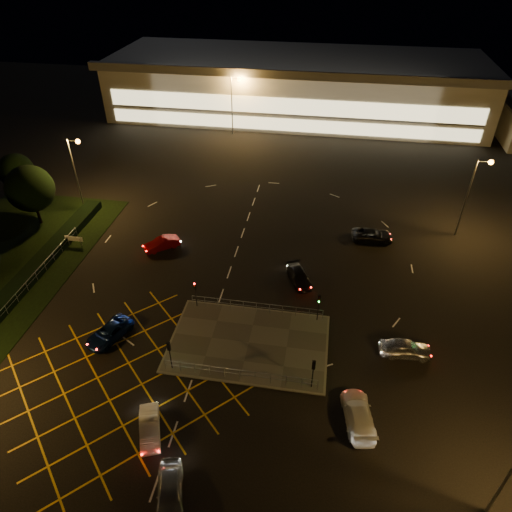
% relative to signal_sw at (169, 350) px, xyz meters
% --- Properties ---
extents(ground, '(180.00, 180.00, 0.00)m').
position_rel_signal_sw_xyz_m(ground, '(4.00, 5.99, -2.37)').
color(ground, black).
rests_on(ground, ground).
extents(pedestrian_island, '(14.00, 9.00, 0.12)m').
position_rel_signal_sw_xyz_m(pedestrian_island, '(6.00, 3.99, -2.31)').
color(pedestrian_island, '#4C4944').
rests_on(pedestrian_island, ground).
extents(grass_verge, '(18.00, 30.00, 0.08)m').
position_rel_signal_sw_xyz_m(grass_verge, '(-24.00, 11.99, -2.33)').
color(grass_verge, black).
rests_on(grass_verge, ground).
extents(hedge, '(2.00, 26.00, 1.00)m').
position_rel_signal_sw_xyz_m(hedge, '(-19.00, 11.99, -1.87)').
color(hedge, black).
rests_on(hedge, ground).
extents(supermarket, '(72.00, 26.50, 10.50)m').
position_rel_signal_sw_xyz_m(supermarket, '(4.00, 67.95, 2.95)').
color(supermarket, beige).
rests_on(supermarket, ground).
extents(streetlight_nw, '(1.78, 0.56, 10.03)m').
position_rel_signal_sw_xyz_m(streetlight_nw, '(-19.56, 23.99, 4.20)').
color(streetlight_nw, slate).
rests_on(streetlight_nw, ground).
extents(streetlight_ne, '(1.78, 0.56, 10.03)m').
position_rel_signal_sw_xyz_m(streetlight_ne, '(28.44, 25.99, 4.20)').
color(streetlight_ne, slate).
rests_on(streetlight_ne, ground).
extents(streetlight_far_left, '(1.78, 0.56, 10.03)m').
position_rel_signal_sw_xyz_m(streetlight_far_left, '(-5.56, 53.99, 4.20)').
color(streetlight_far_left, slate).
rests_on(streetlight_far_left, ground).
extents(streetlight_far_right, '(1.78, 0.56, 10.03)m').
position_rel_signal_sw_xyz_m(streetlight_far_right, '(34.44, 55.99, 4.20)').
color(streetlight_far_right, slate).
rests_on(streetlight_far_right, ground).
extents(signal_sw, '(0.28, 0.30, 3.15)m').
position_rel_signal_sw_xyz_m(signal_sw, '(0.00, 0.00, 0.00)').
color(signal_sw, black).
rests_on(signal_sw, pedestrian_island).
extents(signal_se, '(0.28, 0.30, 3.15)m').
position_rel_signal_sw_xyz_m(signal_se, '(12.00, 0.00, 0.00)').
color(signal_se, black).
rests_on(signal_se, pedestrian_island).
extents(signal_nw, '(0.28, 0.30, 3.15)m').
position_rel_signal_sw_xyz_m(signal_nw, '(0.00, 7.99, 0.00)').
color(signal_nw, black).
rests_on(signal_nw, pedestrian_island).
extents(signal_ne, '(0.28, 0.30, 3.15)m').
position_rel_signal_sw_xyz_m(signal_ne, '(12.00, 7.99, 0.00)').
color(signal_ne, black).
rests_on(signal_ne, pedestrian_island).
extents(tree_c, '(5.76, 5.76, 7.84)m').
position_rel_signal_sw_xyz_m(tree_c, '(-24.00, 19.99, 2.59)').
color(tree_c, black).
rests_on(tree_c, ground).
extents(tree_d, '(4.68, 4.68, 6.37)m').
position_rel_signal_sw_xyz_m(tree_d, '(-30.00, 25.99, 1.65)').
color(tree_d, black).
rests_on(tree_d, ground).
extents(car_near_silver, '(2.91, 4.65, 1.48)m').
position_rel_signal_sw_xyz_m(car_near_silver, '(3.27, -10.42, -1.63)').
color(car_near_silver, '#B3B5BA').
rests_on(car_near_silver, ground).
extents(car_queue_white, '(2.80, 4.30, 1.34)m').
position_rel_signal_sw_xyz_m(car_queue_white, '(0.30, -6.17, -1.70)').
color(car_queue_white, silver).
rests_on(car_queue_white, ground).
extents(car_left_blue, '(3.75, 5.18, 1.31)m').
position_rel_signal_sw_xyz_m(car_left_blue, '(-6.81, 2.58, -1.71)').
color(car_left_blue, navy).
rests_on(car_left_blue, ground).
extents(car_far_dkgrey, '(3.45, 4.77, 1.28)m').
position_rel_signal_sw_xyz_m(car_far_dkgrey, '(9.70, 13.73, -1.73)').
color(car_far_dkgrey, black).
rests_on(car_far_dkgrey, ground).
extents(car_right_silver, '(4.66, 2.10, 1.55)m').
position_rel_signal_sw_xyz_m(car_right_silver, '(19.92, 4.98, -1.59)').
color(car_right_silver, '#A8AAAF').
rests_on(car_right_silver, ground).
extents(car_circ_red, '(4.20, 3.78, 1.39)m').
position_rel_signal_sw_xyz_m(car_circ_red, '(-6.76, 17.16, -1.67)').
color(car_circ_red, maroon).
rests_on(car_circ_red, ground).
extents(car_east_grey, '(5.12, 2.50, 1.40)m').
position_rel_signal_sw_xyz_m(car_east_grey, '(17.79, 23.05, -1.67)').
color(car_east_grey, black).
rests_on(car_east_grey, ground).
extents(car_approach_white, '(3.03, 5.46, 1.50)m').
position_rel_signal_sw_xyz_m(car_approach_white, '(15.73, -2.51, -1.62)').
color(car_approach_white, silver).
rests_on(car_approach_white, ground).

